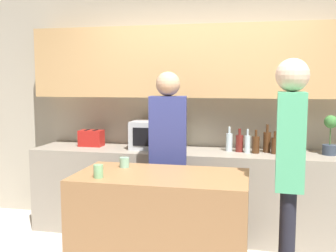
% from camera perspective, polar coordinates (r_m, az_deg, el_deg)
% --- Properties ---
extents(back_wall, '(6.40, 0.40, 2.70)m').
position_cam_1_polar(back_wall, '(4.34, 5.27, 5.36)').
color(back_wall, '#B2A893').
rests_on(back_wall, ground_plane).
extents(back_counter, '(3.60, 0.62, 0.90)m').
position_cam_1_polar(back_counter, '(4.23, 4.66, -9.62)').
color(back_counter, gray).
rests_on(back_counter, ground_plane).
extents(kitchen_island, '(1.34, 0.72, 0.90)m').
position_cam_1_polar(kitchen_island, '(3.21, -0.97, -14.84)').
color(kitchen_island, '#996B42').
rests_on(kitchen_island, ground_plane).
extents(microwave, '(0.52, 0.39, 0.30)m').
position_cam_1_polar(microwave, '(4.24, -1.70, -1.29)').
color(microwave, '#B7BABC').
rests_on(microwave, back_counter).
extents(toaster, '(0.26, 0.16, 0.18)m').
position_cam_1_polar(toaster, '(4.49, -11.07, -1.74)').
color(toaster, '#B21E19').
rests_on(toaster, back_counter).
extents(potted_plant, '(0.14, 0.14, 0.39)m').
position_cam_1_polar(potted_plant, '(4.19, 22.49, -1.22)').
color(potted_plant, '#333D4C').
rests_on(potted_plant, back_counter).
extents(bottle_0, '(0.07, 0.07, 0.26)m').
position_cam_1_polar(bottle_0, '(4.15, 8.87, -2.26)').
color(bottle_0, silver).
rests_on(bottle_0, back_counter).
extents(bottle_1, '(0.08, 0.08, 0.24)m').
position_cam_1_polar(bottle_1, '(4.12, 10.32, -2.42)').
color(bottle_1, maroon).
rests_on(bottle_1, back_counter).
extents(bottle_2, '(0.06, 0.06, 0.24)m').
position_cam_1_polar(bottle_2, '(4.08, 11.45, -2.53)').
color(bottle_2, silver).
rests_on(bottle_2, back_counter).
extents(bottle_3, '(0.07, 0.07, 0.24)m').
position_cam_1_polar(bottle_3, '(4.07, 12.62, -2.59)').
color(bottle_3, '#472814').
rests_on(bottle_3, back_counter).
extents(bottle_4, '(0.08, 0.08, 0.29)m').
position_cam_1_polar(bottle_4, '(4.15, 14.17, -2.21)').
color(bottle_4, '#472814').
rests_on(bottle_4, back_counter).
extents(bottle_5, '(0.07, 0.07, 0.23)m').
position_cam_1_polar(bottle_5, '(4.08, 15.21, -2.71)').
color(bottle_5, '#472814').
rests_on(bottle_5, back_counter).
extents(bottle_6, '(0.06, 0.06, 0.22)m').
position_cam_1_polar(bottle_6, '(4.01, 16.84, -2.96)').
color(bottle_6, black).
rests_on(bottle_6, back_counter).
extents(bottle_7, '(0.08, 0.08, 0.22)m').
position_cam_1_polar(bottle_7, '(4.14, 17.86, -2.71)').
color(bottle_7, black).
rests_on(bottle_7, back_counter).
extents(cup_0, '(0.07, 0.07, 0.10)m').
position_cam_1_polar(cup_0, '(3.00, -10.07, -6.48)').
color(cup_0, '#7EBA80').
rests_on(cup_0, kitchen_island).
extents(cup_1, '(0.08, 0.08, 0.08)m').
position_cam_1_polar(cup_1, '(3.33, -6.35, -5.28)').
color(cup_1, '#85B99B').
rests_on(cup_1, kitchen_island).
extents(person_left, '(0.36, 0.23, 1.71)m').
position_cam_1_polar(person_left, '(3.66, -0.00, -2.89)').
color(person_left, black).
rests_on(person_left, ground_plane).
extents(person_center, '(0.23, 0.35, 1.78)m').
position_cam_1_polar(person_center, '(2.93, 17.23, -4.57)').
color(person_center, black).
rests_on(person_center, ground_plane).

